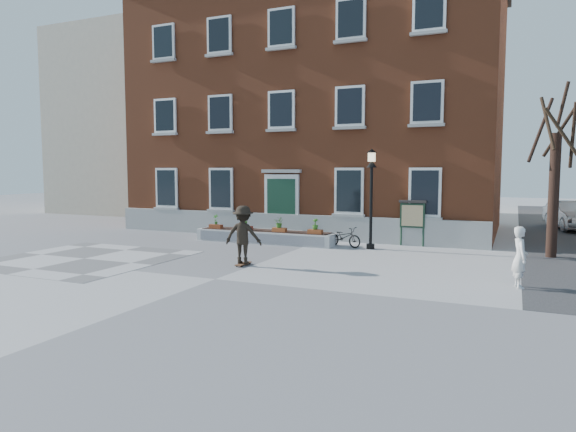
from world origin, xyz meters
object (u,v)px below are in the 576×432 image
at_px(lamp_post, 371,185).
at_px(notice_board, 412,215).
at_px(parked_car, 571,215).
at_px(bicycle, 344,237).
at_px(skateboarder, 243,235).
at_px(bystander, 520,257).

distance_m(lamp_post, notice_board, 2.36).
relative_size(parked_car, notice_board, 2.42).
height_order(bicycle, notice_board, notice_board).
relative_size(bicycle, skateboarder, 0.80).
xyz_separation_m(bicycle, parked_car, (8.97, 10.60, 0.34)).
bearing_deg(parked_car, bicycle, -142.52).
bearing_deg(skateboarder, bicycle, 71.28).
distance_m(bystander, skateboarder, 8.22).
bearing_deg(skateboarder, lamp_post, 60.61).
distance_m(parked_car, lamp_post, 13.37).
distance_m(notice_board, skateboarder, 7.83).
xyz_separation_m(bicycle, skateboarder, (-1.76, -5.20, 0.60)).
bearing_deg(bystander, parked_car, -24.30).
relative_size(parked_car, lamp_post, 1.15).
bearing_deg(notice_board, parked_car, 54.81).
height_order(bicycle, lamp_post, lamp_post).
bearing_deg(bystander, notice_board, 16.74).
relative_size(lamp_post, notice_board, 2.10).
relative_size(bystander, lamp_post, 0.42).
xyz_separation_m(parked_car, lamp_post, (-7.85, -10.68, 1.79)).
relative_size(bicycle, bystander, 0.95).
relative_size(bicycle, lamp_post, 0.40).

